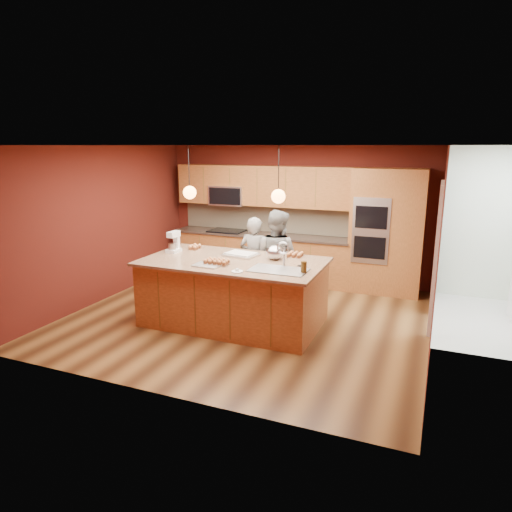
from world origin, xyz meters
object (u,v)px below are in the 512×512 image
at_px(person_right, 276,259).
at_px(mixing_bowl, 275,253).
at_px(person_left, 255,260).
at_px(island, 234,291).
at_px(stand_mixer, 174,243).

height_order(person_right, mixing_bowl, person_right).
xyz_separation_m(person_left, mixing_bowl, (0.63, -0.73, 0.35)).
bearing_deg(island, person_right, 72.47).
relative_size(person_right, mixing_bowl, 6.12).
bearing_deg(mixing_bowl, person_left, 130.84).
bearing_deg(stand_mixer, mixing_bowl, 6.68).
bearing_deg(stand_mixer, person_left, 41.35).
xyz_separation_m(island, person_right, (0.32, 1.02, 0.32)).
distance_m(person_right, mixing_bowl, 0.82).
xyz_separation_m(person_left, stand_mixer, (-1.06, -0.88, 0.39)).
distance_m(stand_mixer, mixing_bowl, 1.70).
bearing_deg(person_left, person_right, -177.39).
xyz_separation_m(island, mixing_bowl, (0.55, 0.29, 0.60)).
distance_m(island, mixing_bowl, 0.87).
height_order(person_left, mixing_bowl, person_left).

